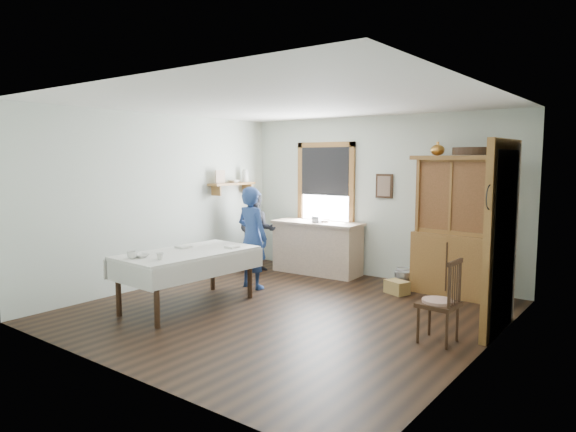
{
  "coord_description": "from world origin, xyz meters",
  "views": [
    {
      "loc": [
        4.0,
        -5.23,
        2.0
      ],
      "look_at": [
        -0.2,
        0.3,
        1.22
      ],
      "focal_mm": 32.0,
      "sensor_mm": 36.0,
      "label": 1
    }
  ],
  "objects": [
    {
      "name": "table_bowl",
      "position": [
        -1.33,
        -1.27,
        0.79
      ],
      "size": [
        0.21,
        0.21,
        0.05
      ],
      "primitive_type": "imported",
      "rotation": [
        0.0,
        0.0,
        0.06
      ],
      "color": "silver",
      "rests_on": "dining_table"
    },
    {
      "name": "spindle_chair",
      "position": [
        2.02,
        0.09,
        0.47
      ],
      "size": [
        0.45,
        0.45,
        0.93
      ],
      "primitive_type": "cube",
      "rotation": [
        0.0,
        0.0,
        -0.05
      ],
      "color": "#311E11",
      "rests_on": "room"
    },
    {
      "name": "counter_bowl",
      "position": [
        -1.03,
        2.21,
        0.94
      ],
      "size": [
        0.21,
        0.21,
        0.06
      ],
      "primitive_type": "imported",
      "rotation": [
        0.0,
        0.0,
        0.19
      ],
      "color": "silver",
      "rests_on": "work_counter"
    },
    {
      "name": "woman_blue",
      "position": [
        -1.17,
        0.67,
        0.73
      ],
      "size": [
        0.56,
        0.39,
        1.46
      ],
      "primitive_type": "imported",
      "rotation": [
        0.0,
        0.0,
        3.06
      ],
      "color": "navy",
      "rests_on": "room"
    },
    {
      "name": "counter_book",
      "position": [
        -0.99,
        2.17,
        0.92
      ],
      "size": [
        0.27,
        0.3,
        0.02
      ],
      "primitive_type": "imported",
      "rotation": [
        0.0,
        0.0,
        0.46
      ],
      "color": "#735C4C",
      "rests_on": "work_counter"
    },
    {
      "name": "rug_beater",
      "position": [
        2.45,
        0.3,
        1.72
      ],
      "size": [
        0.01,
        0.27,
        0.27
      ],
      "primitive_type": "torus",
      "rotation": [
        0.0,
        1.57,
        0.0
      ],
      "color": "black",
      "rests_on": "room"
    },
    {
      "name": "room",
      "position": [
        0.0,
        0.0,
        1.35
      ],
      "size": [
        5.01,
        5.01,
        2.7
      ],
      "color": "black",
      "rests_on": "ground"
    },
    {
      "name": "shelf_bowl",
      "position": [
        -2.37,
        1.55,
        1.6
      ],
      "size": [
        0.22,
        0.22,
        0.05
      ],
      "primitive_type": "imported",
      "color": "silver",
      "rests_on": "wall_shelf"
    },
    {
      "name": "china_hutch",
      "position": [
        1.44,
        2.16,
        1.02
      ],
      "size": [
        1.23,
        0.63,
        2.04
      ],
      "primitive_type": "cube",
      "rotation": [
        0.0,
        0.0,
        -0.05
      ],
      "color": "olive",
      "rests_on": "room"
    },
    {
      "name": "doorway",
      "position": [
        2.46,
        0.85,
        1.16
      ],
      "size": [
        0.09,
        1.14,
        2.22
      ],
      "color": "#483C33",
      "rests_on": "room"
    },
    {
      "name": "table_cup_b",
      "position": [
        -1.03,
        -1.22,
        0.8
      ],
      "size": [
        0.12,
        0.12,
        0.09
      ],
      "primitive_type": "imported",
      "rotation": [
        0.0,
        0.0,
        -0.35
      ],
      "color": "silver",
      "rests_on": "dining_table"
    },
    {
      "name": "work_counter",
      "position": [
        -0.95,
        2.13,
        0.45
      ],
      "size": [
        1.61,
        0.68,
        0.91
      ],
      "primitive_type": "cube",
      "rotation": [
        0.0,
        0.0,
        0.05
      ],
      "color": "#C8A98B",
      "rests_on": "room"
    },
    {
      "name": "window",
      "position": [
        -1.0,
        2.46,
        1.62
      ],
      "size": [
        1.18,
        0.07,
        1.48
      ],
      "color": "white",
      "rests_on": "room"
    },
    {
      "name": "table_cup_a",
      "position": [
        -1.35,
        -1.4,
        0.81
      ],
      "size": [
        0.14,
        0.14,
        0.09
      ],
      "primitive_type": "imported",
      "rotation": [
        0.0,
        0.0,
        0.14
      ],
      "color": "silver",
      "rests_on": "dining_table"
    },
    {
      "name": "pail",
      "position": [
        0.71,
        2.04,
        0.14
      ],
      "size": [
        0.32,
        0.32,
        0.27
      ],
      "primitive_type": "cube",
      "rotation": [
        0.0,
        0.0,
        0.31
      ],
      "color": "#989AA0",
      "rests_on": "room"
    },
    {
      "name": "framed_picture",
      "position": [
        0.15,
        2.46,
        1.55
      ],
      "size": [
        0.3,
        0.04,
        0.4
      ],
      "primitive_type": "cube",
      "color": "#311E11",
      "rests_on": "room"
    },
    {
      "name": "dining_table",
      "position": [
        -1.19,
        -0.63,
        0.38
      ],
      "size": [
        1.1,
        1.95,
        0.76
      ],
      "primitive_type": "cube",
      "rotation": [
        0.0,
        0.0,
        -0.05
      ],
      "color": "silver",
      "rests_on": "room"
    },
    {
      "name": "wicker_basket",
      "position": [
        0.78,
        1.7,
        0.1
      ],
      "size": [
        0.4,
        0.34,
        0.2
      ],
      "primitive_type": "cube",
      "rotation": [
        0.0,
        0.0,
        -0.37
      ],
      "color": "olive",
      "rests_on": "room"
    },
    {
      "name": "figure_dark",
      "position": [
        -1.92,
        1.63,
        0.66
      ],
      "size": [
        0.82,
        0.8,
        1.33
      ],
      "primitive_type": "imported",
      "rotation": [
        0.0,
        0.0,
        0.69
      ],
      "color": "black",
      "rests_on": "room"
    },
    {
      "name": "wall_shelf",
      "position": [
        -2.37,
        1.54,
        1.57
      ],
      "size": [
        0.24,
        1.0,
        0.44
      ],
      "color": "olive",
      "rests_on": "room"
    }
  ]
}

